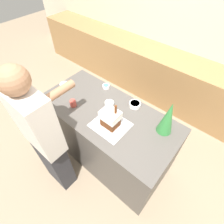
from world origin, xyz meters
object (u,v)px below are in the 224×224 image
at_px(gingerbread_house, 110,118).
at_px(decorative_tree, 168,118).
at_px(candy_bowl_far_left, 135,104).
at_px(person, 45,139).
at_px(candy_bowl_behind_tray, 109,104).
at_px(mug, 73,103).
at_px(baking_tray, 110,125).
at_px(candy_bowl_far_right, 106,86).
at_px(candy_bowl_beside_tree, 64,85).

distance_m(gingerbread_house, decorative_tree, 0.55).
xyz_separation_m(candy_bowl_far_left, person, (-0.42, -0.94, -0.05)).
relative_size(candy_bowl_behind_tray, person, 0.06).
bearing_deg(decorative_tree, mug, -159.45).
xyz_separation_m(gingerbread_house, candy_bowl_behind_tray, (-0.20, 0.21, -0.09)).
distance_m(gingerbread_house, person, 0.68).
height_order(baking_tray, candy_bowl_far_right, candy_bowl_far_right).
bearing_deg(baking_tray, candy_bowl_beside_tree, 173.45).
relative_size(candy_bowl_far_right, mug, 1.14).
xyz_separation_m(candy_bowl_far_right, mug, (-0.07, -0.48, 0.02)).
bearing_deg(candy_bowl_beside_tree, candy_bowl_far_right, 37.30).
bearing_deg(candy_bowl_far_left, mug, -140.15).
distance_m(decorative_tree, candy_bowl_beside_tree, 1.34).
xyz_separation_m(candy_bowl_beside_tree, candy_bowl_behind_tray, (0.67, 0.11, 0.01)).
distance_m(candy_bowl_far_right, candy_bowl_behind_tray, 0.32).
xyz_separation_m(decorative_tree, person, (-0.84, -0.85, -0.21)).
relative_size(candy_bowl_behind_tray, mug, 1.34).
bearing_deg(candy_bowl_behind_tray, candy_bowl_far_right, 138.49).
relative_size(baking_tray, candy_bowl_behind_tray, 3.47).
xyz_separation_m(candy_bowl_behind_tray, candy_bowl_far_left, (0.23, 0.18, -0.00)).
bearing_deg(candy_bowl_far_left, person, -114.17).
xyz_separation_m(baking_tray, decorative_tree, (0.45, 0.30, 0.19)).
height_order(baking_tray, person, person).
height_order(decorative_tree, candy_bowl_far_right, decorative_tree).
relative_size(candy_bowl_behind_tray, candy_bowl_far_left, 0.80).
bearing_deg(candy_bowl_beside_tree, gingerbread_house, -6.53).
bearing_deg(candy_bowl_beside_tree, candy_bowl_far_left, 18.14).
bearing_deg(decorative_tree, candy_bowl_behind_tray, -172.03).
distance_m(candy_bowl_far_right, candy_bowl_far_left, 0.47).
bearing_deg(person, decorative_tree, 45.11).
xyz_separation_m(baking_tray, person, (-0.39, -0.54, -0.02)).
bearing_deg(gingerbread_house, candy_bowl_far_right, 135.93).
distance_m(candy_bowl_behind_tray, person, 0.78).
relative_size(candy_bowl_beside_tree, person, 0.06).
bearing_deg(candy_bowl_beside_tree, person, -53.61).
distance_m(candy_bowl_beside_tree, candy_bowl_far_right, 0.54).
bearing_deg(mug, person, -76.08).
relative_size(gingerbread_house, candy_bowl_far_left, 2.23).
xyz_separation_m(mug, person, (0.12, -0.49, -0.06)).
distance_m(baking_tray, mug, 0.51).
bearing_deg(candy_bowl_beside_tree, baking_tray, -6.55).
bearing_deg(decorative_tree, candy_bowl_beside_tree, -171.24).
relative_size(decorative_tree, candy_bowl_far_left, 2.92).
height_order(gingerbread_house, candy_bowl_far_right, gingerbread_house).
distance_m(candy_bowl_beside_tree, mug, 0.39).
bearing_deg(candy_bowl_beside_tree, decorative_tree, 8.76).
distance_m(decorative_tree, mug, 1.04).
bearing_deg(candy_bowl_far_right, candy_bowl_beside_tree, -142.70).
distance_m(baking_tray, candy_bowl_far_left, 0.39).
bearing_deg(candy_bowl_far_left, candy_bowl_beside_tree, -161.86).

